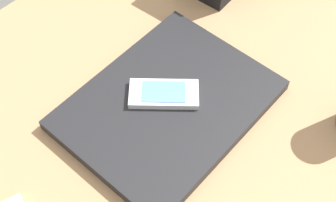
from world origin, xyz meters
The scene contains 3 objects.
desk_surface centered at (0.00, 0.00, 1.50)cm, with size 120.00×80.00×3.00cm, color #9E7751.
laptop_closed centered at (7.36, -2.66, 4.00)cm, with size 31.03×23.87×2.00cm, color black.
cell_phone_on_laptop centered at (7.11, -3.78, 5.56)cm, with size 10.92×11.26×1.19cm.
Camera 1 is at (37.47, 25.97, 63.85)cm, focal length 50.50 mm.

